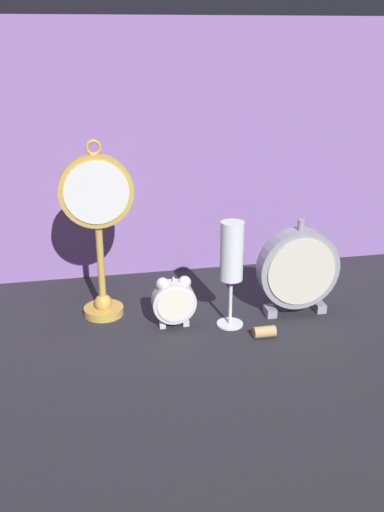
{
  "coord_description": "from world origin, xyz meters",
  "views": [
    {
      "loc": [
        -0.21,
        -0.95,
        0.54
      ],
      "look_at": [
        0.0,
        0.08,
        0.13
      ],
      "focal_mm": 40.0,
      "sensor_mm": 36.0,
      "label": 1
    }
  ],
  "objects_px": {
    "alarm_clock_twin_bell": "(174,300)",
    "wine_cork": "(264,332)",
    "mantel_clock_silver": "(298,269)",
    "pocket_watch_on_stand": "(98,226)",
    "champagne_flute": "(232,258)"
  },
  "relations": [
    {
      "from": "champagne_flute",
      "to": "wine_cork",
      "type": "bearing_deg",
      "value": -49.79
    },
    {
      "from": "pocket_watch_on_stand",
      "to": "champagne_flute",
      "type": "xyz_separation_m",
      "value": [
        0.24,
        -0.09,
        -0.05
      ]
    },
    {
      "from": "mantel_clock_silver",
      "to": "wine_cork",
      "type": "bearing_deg",
      "value": -138.66
    },
    {
      "from": "alarm_clock_twin_bell",
      "to": "champagne_flute",
      "type": "relative_size",
      "value": 0.5
    },
    {
      "from": "alarm_clock_twin_bell",
      "to": "mantel_clock_silver",
      "type": "height_order",
      "value": "mantel_clock_silver"
    },
    {
      "from": "mantel_clock_silver",
      "to": "alarm_clock_twin_bell",
      "type": "bearing_deg",
      "value": -178.13
    },
    {
      "from": "champagne_flute",
      "to": "wine_cork",
      "type": "xyz_separation_m",
      "value": [
        0.05,
        -0.06,
        -0.13
      ]
    },
    {
      "from": "alarm_clock_twin_bell",
      "to": "champagne_flute",
      "type": "bearing_deg",
      "value": -6.48
    },
    {
      "from": "mantel_clock_silver",
      "to": "champagne_flute",
      "type": "bearing_deg",
      "value": -171.8
    },
    {
      "from": "pocket_watch_on_stand",
      "to": "mantel_clock_silver",
      "type": "height_order",
      "value": "pocket_watch_on_stand"
    },
    {
      "from": "wine_cork",
      "to": "champagne_flute",
      "type": "bearing_deg",
      "value": 130.21
    },
    {
      "from": "mantel_clock_silver",
      "to": "pocket_watch_on_stand",
      "type": "bearing_deg",
      "value": 169.36
    },
    {
      "from": "pocket_watch_on_stand",
      "to": "alarm_clock_twin_bell",
      "type": "distance_m",
      "value": 0.21
    },
    {
      "from": "alarm_clock_twin_bell",
      "to": "wine_cork",
      "type": "bearing_deg",
      "value": -24.45
    },
    {
      "from": "alarm_clock_twin_bell",
      "to": "pocket_watch_on_stand",
      "type": "bearing_deg",
      "value": 148.63
    }
  ]
}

